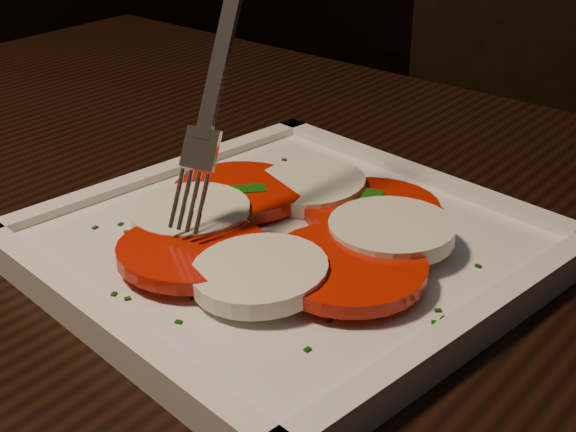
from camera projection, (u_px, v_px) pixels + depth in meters
table at (274, 414)px, 0.52m from camera, size 1.25×0.87×0.75m
chair at (527, 141)px, 1.25m from camera, size 0.52×0.52×0.93m
plate at (288, 249)px, 0.49m from camera, size 0.32×0.32×0.01m
caprese_salad at (288, 225)px, 0.48m from camera, size 0.22×0.22×0.02m
fork at (231, 57)px, 0.46m from camera, size 0.05×0.10×0.17m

